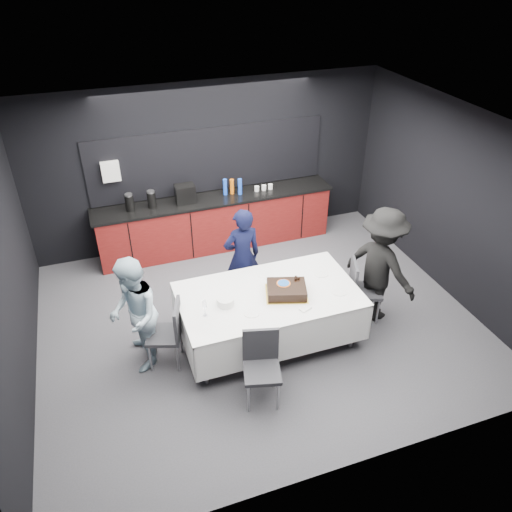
% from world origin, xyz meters
% --- Properties ---
extents(ground, '(6.00, 6.00, 0.00)m').
position_xyz_m(ground, '(0.00, 0.00, 0.00)').
color(ground, '#444449').
rests_on(ground, ground).
extents(room_shell, '(6.04, 5.04, 2.82)m').
position_xyz_m(room_shell, '(0.00, 0.00, 1.86)').
color(room_shell, white).
rests_on(room_shell, ground).
extents(kitchenette, '(4.10, 0.64, 2.05)m').
position_xyz_m(kitchenette, '(-0.02, 2.22, 0.54)').
color(kitchenette, '#5A0F0E').
rests_on(kitchenette, ground).
extents(party_table, '(2.32, 1.32, 0.78)m').
position_xyz_m(party_table, '(0.00, -0.40, 0.64)').
color(party_table, '#99999E').
rests_on(party_table, ground).
extents(cake_assembly, '(0.64, 0.57, 0.17)m').
position_xyz_m(cake_assembly, '(0.21, -0.48, 0.85)').
color(cake_assembly, gold).
rests_on(cake_assembly, party_table).
extents(plate_stack, '(0.22, 0.22, 0.10)m').
position_xyz_m(plate_stack, '(-0.59, -0.43, 0.83)').
color(plate_stack, white).
rests_on(plate_stack, party_table).
extents(loose_plate_near, '(0.20, 0.20, 0.01)m').
position_xyz_m(loose_plate_near, '(-0.34, -0.70, 0.78)').
color(loose_plate_near, white).
rests_on(loose_plate_near, party_table).
extents(loose_plate_right_a, '(0.21, 0.21, 0.01)m').
position_xyz_m(loose_plate_right_a, '(0.83, -0.22, 0.78)').
color(loose_plate_right_a, white).
rests_on(loose_plate_right_a, party_table).
extents(loose_plate_right_b, '(0.21, 0.21, 0.01)m').
position_xyz_m(loose_plate_right_b, '(0.88, -0.66, 0.78)').
color(loose_plate_right_b, white).
rests_on(loose_plate_right_b, party_table).
extents(loose_plate_far, '(0.20, 0.20, 0.01)m').
position_xyz_m(loose_plate_far, '(0.09, -0.00, 0.78)').
color(loose_plate_far, white).
rests_on(loose_plate_far, party_table).
extents(fork_pile, '(0.17, 0.14, 0.02)m').
position_xyz_m(fork_pile, '(0.31, -0.85, 0.79)').
color(fork_pile, white).
rests_on(fork_pile, party_table).
extents(champagne_flute, '(0.06, 0.06, 0.22)m').
position_xyz_m(champagne_flute, '(-0.88, -0.55, 0.94)').
color(champagne_flute, white).
rests_on(champagne_flute, party_table).
extents(chair_left, '(0.53, 0.53, 0.92)m').
position_xyz_m(chair_left, '(-1.31, -0.39, 0.53)').
color(chair_left, '#2B2B30').
rests_on(chair_left, ground).
extents(chair_right, '(0.54, 0.54, 0.92)m').
position_xyz_m(chair_right, '(1.39, -0.37, 0.53)').
color(chair_right, '#2B2B30').
rests_on(chair_right, ground).
extents(chair_near, '(0.51, 0.51, 0.92)m').
position_xyz_m(chair_near, '(-0.42, -1.28, 0.53)').
color(chair_near, '#2B2B30').
rests_on(chair_near, ground).
extents(person_center, '(0.58, 0.40, 1.54)m').
position_xyz_m(person_center, '(-0.05, 0.55, 0.77)').
color(person_center, black).
rests_on(person_center, ground).
extents(person_left, '(0.62, 0.78, 1.55)m').
position_xyz_m(person_left, '(-1.70, -0.26, 0.78)').
color(person_left, '#A7C3D2').
rests_on(person_left, ground).
extents(person_right, '(1.02, 1.27, 1.71)m').
position_xyz_m(person_right, '(1.63, -0.41, 0.86)').
color(person_right, black).
rests_on(person_right, ground).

